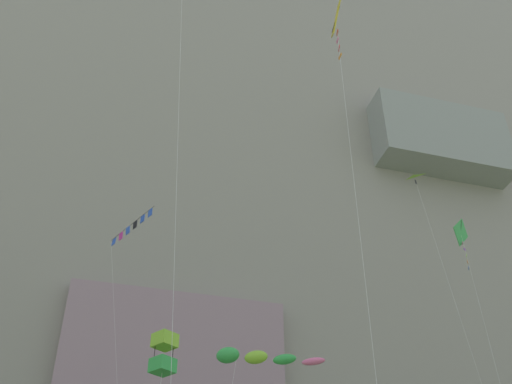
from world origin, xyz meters
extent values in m
cube|color=gray|center=(0.00, 53.14, 41.70)|extent=(180.00, 21.83, 83.40)
cube|color=gray|center=(0.00, 42.52, 18.31)|extent=(16.20, 3.16, 9.85)
cube|color=gray|center=(25.76, 41.37, 43.98)|extent=(14.56, 4.88, 7.93)
ellipsoid|color=green|center=(0.89, 28.51, 13.73)|extent=(1.49, 1.22, 0.95)
ellipsoid|color=#8CCC33|center=(2.26, 28.01, 13.58)|extent=(1.42, 1.07, 0.80)
ellipsoid|color=green|center=(3.64, 27.51, 13.43)|extent=(1.36, 0.92, 0.65)
ellipsoid|color=pink|center=(5.02, 27.01, 13.28)|extent=(1.29, 0.77, 0.49)
cube|color=green|center=(16.19, 28.01, 23.48)|extent=(1.89, 1.27, 2.20)
cylinder|color=black|center=(16.19, 28.01, 23.48)|extent=(0.36, 0.36, 1.79)
cube|color=pink|center=(16.16, 28.01, 22.65)|extent=(0.15, 0.24, 0.13)
cube|color=purple|center=(16.21, 28.01, 22.19)|extent=(0.23, 0.17, 0.13)
cube|color=#8CCC33|center=(16.25, 28.01, 21.73)|extent=(0.15, 0.24, 0.13)
cube|color=orange|center=(16.21, 28.01, 21.27)|extent=(0.20, 0.21, 0.13)
cube|color=blue|center=(16.19, 28.01, 20.81)|extent=(0.17, 0.23, 0.13)
cylinder|color=silver|center=(-4.22, 14.78, 14.88)|extent=(1.28, 1.54, 29.53)
cube|color=#8CCC33|center=(-3.79, 17.38, 9.63)|extent=(0.90, 0.90, 0.45)
cube|color=green|center=(-3.79, 17.38, 8.79)|extent=(0.90, 0.90, 0.45)
cylinder|color=black|center=(-3.49, 17.38, 9.21)|extent=(0.02, 0.02, 1.22)
cylinder|color=black|center=(-4.08, 17.38, 9.21)|extent=(0.02, 0.02, 1.22)
cube|color=yellow|center=(2.09, 14.38, 23.96)|extent=(0.57, 2.35, 2.35)
cylinder|color=black|center=(2.09, 14.38, 23.96)|extent=(0.54, 0.03, 1.92)
cube|color=red|center=(2.09, 14.38, 23.07)|extent=(0.09, 0.28, 0.14)
cube|color=pink|center=(2.06, 14.38, 22.58)|extent=(0.06, 0.28, 0.14)
cube|color=red|center=(2.09, 14.38, 22.09)|extent=(0.11, 0.28, 0.14)
cube|color=orange|center=(2.09, 14.38, 21.59)|extent=(0.03, 0.28, 0.14)
cylinder|color=silver|center=(1.45, 13.13, 11.89)|extent=(1.29, 2.51, 23.55)
cylinder|color=black|center=(-4.55, 35.56, 25.19)|extent=(2.40, 5.30, 0.03)
cube|color=blue|center=(-5.54, 37.76, 24.89)|extent=(0.27, 0.48, 0.55)
cube|color=#CC3399|center=(-5.14, 36.88, 24.89)|extent=(0.27, 0.48, 0.55)
cube|color=blue|center=(-4.75, 36.00, 24.89)|extent=(0.28, 0.48, 0.55)
cube|color=black|center=(-4.35, 35.12, 24.89)|extent=(0.25, 0.47, 0.55)
cube|color=blue|center=(-3.95, 34.24, 24.89)|extent=(0.24, 0.47, 0.55)
cube|color=blue|center=(-3.56, 33.36, 24.89)|extent=(0.24, 0.47, 0.55)
pyramid|color=#8CCC33|center=(14.06, 28.96, 28.08)|extent=(1.30, 1.31, 0.31)
cube|color=black|center=(14.31, 29.20, 28.05)|extent=(0.28, 0.27, 0.38)
cylinder|color=silver|center=(14.58, 27.12, 14.08)|extent=(0.56, 4.17, 27.93)
camera|label=1|loc=(-6.16, -2.02, 1.74)|focal=44.07mm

